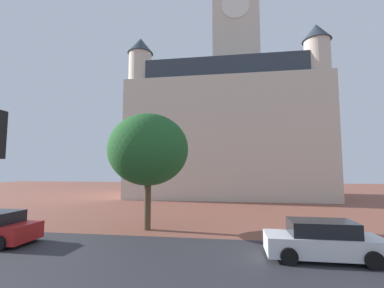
% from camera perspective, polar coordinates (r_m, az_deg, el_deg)
% --- Properties ---
extents(ground_plane, '(120.00, 120.00, 0.00)m').
position_cam_1_polar(ground_plane, '(11.68, -1.50, -22.98)').
color(ground_plane, brown).
extents(street_asphalt_strip, '(120.00, 8.85, 0.00)m').
position_cam_1_polar(street_asphalt_strip, '(10.35, -3.04, -25.29)').
color(street_asphalt_strip, '#2D2D33').
rests_on(street_asphalt_strip, ground_plane).
extents(landmark_building, '(24.17, 12.98, 32.95)m').
position_cam_1_polar(landmark_building, '(36.23, 7.68, 4.40)').
color(landmark_building, beige).
rests_on(landmark_building, ground_plane).
extents(car_white, '(4.35, 1.94, 1.50)m').
position_cam_1_polar(car_white, '(12.31, 26.02, -18.07)').
color(car_white, silver).
rests_on(car_white, ground_plane).
extents(tree_curb_far, '(4.80, 4.80, 6.87)m').
position_cam_1_polar(tree_curb_far, '(16.26, -9.30, -1.19)').
color(tree_curb_far, brown).
rests_on(tree_curb_far, ground_plane).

